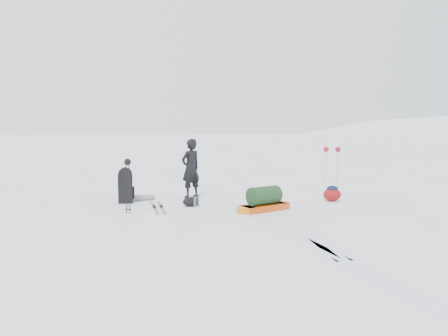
{
  "coord_description": "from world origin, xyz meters",
  "views": [
    {
      "loc": [
        -3.0,
        -10.58,
        2.01
      ],
      "look_at": [
        -0.14,
        0.13,
        0.95
      ],
      "focal_mm": 35.0,
      "sensor_mm": 36.0,
      "label": 1
    }
  ],
  "objects_px": {
    "pulk_sled": "(264,201)",
    "expedition_rucksack": "(128,186)",
    "skier": "(191,168)",
    "ski_poles_black": "(128,169)"
  },
  "relations": [
    {
      "from": "expedition_rucksack",
      "to": "ski_poles_black",
      "type": "height_order",
      "value": "ski_poles_black"
    },
    {
      "from": "pulk_sled",
      "to": "expedition_rucksack",
      "type": "bearing_deg",
      "value": 127.61
    },
    {
      "from": "skier",
      "to": "pulk_sled",
      "type": "relative_size",
      "value": 1.05
    },
    {
      "from": "ski_poles_black",
      "to": "expedition_rucksack",
      "type": "bearing_deg",
      "value": 63.14
    },
    {
      "from": "skier",
      "to": "pulk_sled",
      "type": "xyz_separation_m",
      "value": [
        1.34,
        -2.36,
        -0.61
      ]
    },
    {
      "from": "expedition_rucksack",
      "to": "ski_poles_black",
      "type": "distance_m",
      "value": 1.58
    },
    {
      "from": "skier",
      "to": "expedition_rucksack",
      "type": "height_order",
      "value": "skier"
    },
    {
      "from": "pulk_sled",
      "to": "expedition_rucksack",
      "type": "relative_size",
      "value": 1.59
    },
    {
      "from": "expedition_rucksack",
      "to": "ski_poles_black",
      "type": "relative_size",
      "value": 0.78
    },
    {
      "from": "skier",
      "to": "pulk_sled",
      "type": "height_order",
      "value": "skier"
    }
  ]
}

